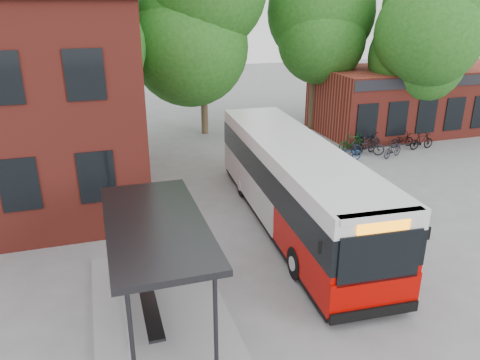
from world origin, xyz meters
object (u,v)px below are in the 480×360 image
object	(u,v)px
bicycle_2	(368,147)
bicycle_5	(393,149)
bus_shelter	(159,271)
bicycle_6	(402,140)
bicycle_0	(348,153)
bicycle_7	(422,141)
city_bus	(294,185)
bicycle_3	(366,145)
bicycle_1	(352,143)
bicycle_4	(367,141)

from	to	relation	value
bicycle_2	bicycle_5	world-z (taller)	bicycle_2
bus_shelter	bicycle_6	distance (m)	19.54
bicycle_0	bicycle_7	xyz separation A→B (m)	(5.18, 0.76, 0.02)
city_bus	bicycle_3	xyz separation A→B (m)	(7.37, 6.82, -1.07)
bicycle_5	bicycle_7	xyz separation A→B (m)	(2.48, 0.83, 0.02)
bicycle_1	bicycle_3	xyz separation A→B (m)	(0.56, -0.52, -0.03)
bus_shelter	bicycle_5	size ratio (longest dim) A/B	4.63
bicycle_3	bicycle_4	xyz separation A→B (m)	(0.54, 0.78, -0.02)
bicycle_1	bicycle_3	size ratio (longest dim) A/B	1.05
bicycle_3	bicycle_4	distance (m)	0.95
bicycle_5	bicycle_7	size ratio (longest dim) A/B	0.96
bicycle_4	bicycle_5	distance (m)	1.84
bus_shelter	bicycle_0	world-z (taller)	bus_shelter
bicycle_0	bicycle_2	world-z (taller)	bicycle_2
bicycle_2	bicycle_4	distance (m)	1.18
bicycle_1	bicycle_2	world-z (taller)	bicycle_1
bicycle_2	bicycle_3	size ratio (longest dim) A/B	1.07
city_bus	bicycle_2	world-z (taller)	city_bus
bicycle_6	bicycle_1	bearing A→B (deg)	84.91
bus_shelter	bicycle_2	xyz separation A→B (m)	(12.94, 10.80, -0.97)
bicycle_0	bicycle_3	size ratio (longest dim) A/B	1.02
bicycle_5	bicycle_6	world-z (taller)	bicycle_5
bicycle_2	bicycle_6	size ratio (longest dim) A/B	1.15
bicycle_0	bicycle_7	world-z (taller)	bicycle_7
city_bus	bicycle_6	world-z (taller)	city_bus
bicycle_2	bicycle_4	xyz separation A→B (m)	(0.58, 1.03, 0.01)
bicycle_6	bicycle_7	distance (m)	1.07
bicycle_0	bicycle_4	xyz separation A→B (m)	(2.19, 1.70, 0.04)
bicycle_4	bicycle_6	world-z (taller)	bicycle_4
bicycle_1	bicycle_5	bearing A→B (deg)	-140.25
bicycle_0	bicycle_1	distance (m)	1.81
bicycle_6	bicycle_0	bearing A→B (deg)	102.99
bicycle_4	bicycle_5	bearing A→B (deg)	-170.94
bicycle_0	bicycle_4	distance (m)	2.78
bicycle_2	bicycle_7	bearing A→B (deg)	-69.69
city_bus	bicycle_0	world-z (taller)	city_bus
bicycle_3	bicycle_5	bearing A→B (deg)	-150.97
bicycle_5	bicycle_6	size ratio (longest dim) A/B	0.95
bicycle_3	bicycle_7	distance (m)	3.54
bicycle_6	bicycle_4	bearing A→B (deg)	78.32
bus_shelter	bicycle_0	size ratio (longest dim) A/B	4.01
bicycle_4	bicycle_6	xyz separation A→B (m)	(2.18, -0.23, -0.08)
bicycle_0	bicycle_1	size ratio (longest dim) A/B	0.97
bicycle_1	bicycle_6	bearing A→B (deg)	-96.70
city_bus	bicycle_1	bearing A→B (deg)	50.67
bicycle_1	bicycle_4	xyz separation A→B (m)	(1.11, 0.26, -0.05)
bicycle_1	bicycle_3	world-z (taller)	bicycle_1
bicycle_0	bicycle_5	distance (m)	2.70
bicycle_2	bicycle_1	bearing A→B (deg)	53.72
bicycle_4	bicycle_3	bearing A→B (deg)	138.16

